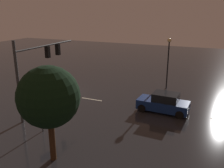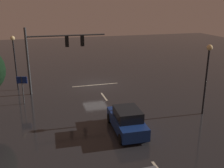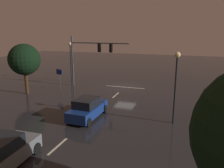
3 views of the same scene
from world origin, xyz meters
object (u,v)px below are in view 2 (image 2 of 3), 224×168
object	(u,v)px
traffic_signal_assembly	(54,49)
route_sign	(22,84)
street_lamp_left_kerb	(207,67)
street_lamp_right_kerb	(14,53)
car_approaching	(127,121)

from	to	relation	value
traffic_signal_assembly	route_sign	xyz separation A→B (m)	(2.97, 2.43, -2.49)
street_lamp_left_kerb	street_lamp_right_kerb	bearing A→B (deg)	-35.57
car_approaching	street_lamp_right_kerb	bearing A→B (deg)	-56.14
car_approaching	street_lamp_left_kerb	world-z (taller)	street_lamp_left_kerb
street_lamp_left_kerb	route_sign	xyz separation A→B (m)	(13.77, -6.13, -2.00)
street_lamp_right_kerb	route_sign	xyz separation A→B (m)	(-0.71, 4.23, -1.94)
car_approaching	street_lamp_right_kerb	xyz separation A→B (m)	(7.70, -11.47, 2.98)
street_lamp_left_kerb	route_sign	world-z (taller)	street_lamp_left_kerb
street_lamp_left_kerb	street_lamp_right_kerb	xyz separation A→B (m)	(14.48, -10.36, -0.06)
car_approaching	route_sign	size ratio (longest dim) A/B	1.75
car_approaching	street_lamp_left_kerb	xyz separation A→B (m)	(-6.78, -1.12, 3.03)
traffic_signal_assembly	street_lamp_right_kerb	bearing A→B (deg)	-25.98
traffic_signal_assembly	street_lamp_left_kerb	world-z (taller)	traffic_signal_assembly
car_approaching	street_lamp_right_kerb	distance (m)	14.13
car_approaching	street_lamp_right_kerb	size ratio (longest dim) A/B	0.81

